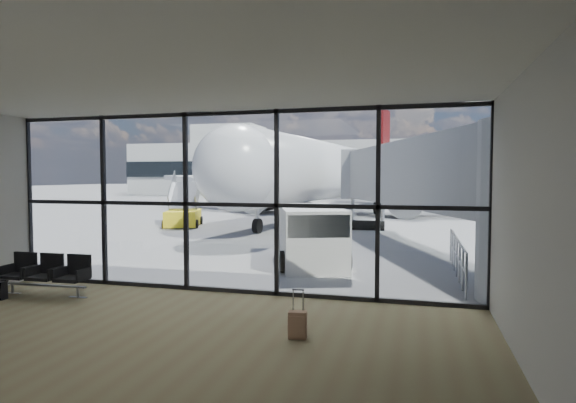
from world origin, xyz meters
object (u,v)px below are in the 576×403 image
at_px(suitcase, 298,325).
at_px(airliner, 343,172).
at_px(mobile_stairs, 184,216).
at_px(belt_loader, 298,209).
at_px(service_van, 310,235).
at_px(seating_row, 48,272).

bearing_deg(suitcase, airliner, 89.43).
distance_m(suitcase, mobile_stairs, 20.50).
height_order(airliner, belt_loader, airliner).
bearing_deg(service_van, suitcase, -98.86).
xyz_separation_m(seating_row, airliner, (2.89, 28.94, 2.67)).
distance_m(suitcase, service_van, 7.37).
height_order(service_van, mobile_stairs, mobile_stairs).
bearing_deg(suitcase, mobile_stairs, 115.15).
xyz_separation_m(airliner, belt_loader, (-2.06, -6.67, -2.60)).
bearing_deg(belt_loader, airliner, 69.80).
bearing_deg(airliner, seating_row, -88.51).
xyz_separation_m(seating_row, service_van, (5.34, 5.64, 0.42)).
distance_m(seating_row, mobile_stairs, 16.26).
distance_m(seating_row, service_van, 7.78).
xyz_separation_m(seating_row, mobile_stairs, (-4.42, 15.65, 0.06)).
bearing_deg(mobile_stairs, seating_row, -92.99).
distance_m(airliner, service_van, 23.53).
distance_m(airliner, belt_loader, 7.45).
xyz_separation_m(seating_row, belt_loader, (0.83, 22.27, 0.07)).
bearing_deg(service_van, mobile_stairs, 114.79).
height_order(suitcase, service_van, service_van).
bearing_deg(mobile_stairs, airliner, 42.44).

